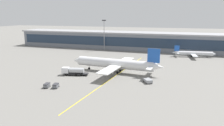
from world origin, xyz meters
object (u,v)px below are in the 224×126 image
object	(u,v)px
main_airliner	(115,64)
commuter_jet_far	(194,53)
pushback_tug	(148,81)
fuel_tanker	(73,71)
baggage_cart_1	(56,86)
baggage_cart_0	(47,85)

from	to	relation	value
main_airliner	commuter_jet_far	world-z (taller)	main_airliner
pushback_tug	commuter_jet_far	size ratio (longest dim) A/B	0.18
main_airliner	pushback_tug	world-z (taller)	main_airliner
pushback_tug	commuter_jet_far	xyz separation A→B (m)	(17.86, 57.99, 1.39)
fuel_tanker	pushback_tug	size ratio (longest dim) A/B	2.50
baggage_cart_1	commuter_jet_far	xyz separation A→B (m)	(46.98, 73.59, 1.46)
pushback_tug	commuter_jet_far	world-z (taller)	commuter_jet_far
baggage_cart_1	main_airliner	bearing A→B (deg)	63.26
fuel_tanker	commuter_jet_far	distance (m)	75.51
baggage_cart_0	baggage_cart_1	xyz separation A→B (m)	(3.13, 0.67, 0.00)
pushback_tug	baggage_cart_1	bearing A→B (deg)	-151.83
baggage_cart_0	commuter_jet_far	size ratio (longest dim) A/B	0.12
commuter_jet_far	baggage_cart_1	bearing A→B (deg)	-122.56
baggage_cart_1	baggage_cart_0	bearing A→B (deg)	-167.98
pushback_tug	baggage_cart_1	xyz separation A→B (m)	(-29.12, -15.59, -0.07)
main_airliner	commuter_jet_far	xyz separation A→B (m)	(33.88, 47.58, -1.64)
baggage_cart_0	baggage_cart_1	bearing A→B (deg)	12.02
main_airliner	fuel_tanker	world-z (taller)	main_airliner
main_airliner	pushback_tug	distance (m)	19.34
pushback_tug	baggage_cart_0	bearing A→B (deg)	-153.24
fuel_tanker	baggage_cart_1	world-z (taller)	fuel_tanker
fuel_tanker	pushback_tug	bearing A→B (deg)	-0.84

